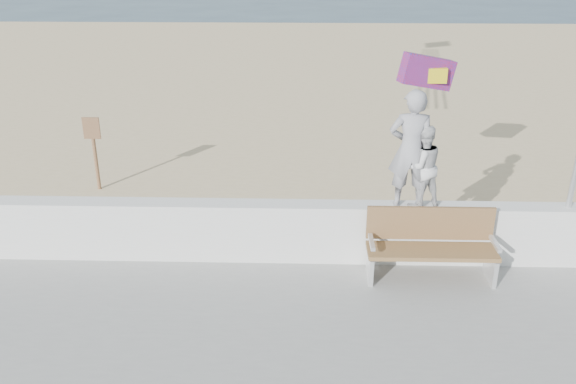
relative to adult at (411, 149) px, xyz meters
name	(u,v)px	position (x,y,z in m)	size (l,w,h in m)	color
ground	(267,350)	(-1.91, -2.00, -1.94)	(220.00, 220.00, 0.00)	#2A4454
sand	(289,129)	(-1.91, 7.00, -1.90)	(90.00, 40.00, 0.08)	beige
seawall	(275,231)	(-1.91, 0.00, -1.31)	(30.00, 0.35, 0.90)	white
adult	(411,149)	(0.00, 0.00, 0.00)	(0.63, 0.41, 1.71)	#939398
child	(422,166)	(0.18, 0.00, -0.25)	(0.59, 0.46, 1.21)	silver
bench	(431,244)	(0.31, -0.45, -1.25)	(1.80, 0.57, 1.00)	olive
parafoil_kite	(428,72)	(0.61, 2.34, 0.59)	(1.04, 0.55, 0.69)	red
sign	(94,147)	(-5.52, 2.83, -0.99)	(0.32, 0.07, 1.46)	olive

